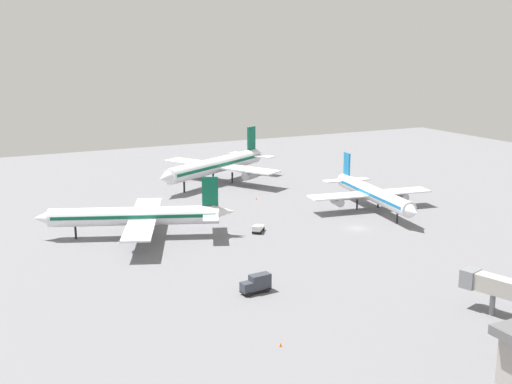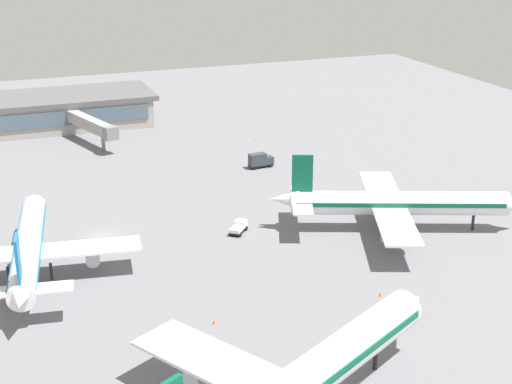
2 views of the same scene
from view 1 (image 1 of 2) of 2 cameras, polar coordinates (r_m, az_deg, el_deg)
The scene contains 9 objects.
ground at distance 154.99m, azimuth 9.08°, elevation -3.24°, with size 288.00×288.00×0.00m, color slate.
airplane_at_gate at distance 147.12m, azimuth -10.64°, elevation -2.14°, with size 43.67×36.05×13.90m.
airplane_taxiing at distance 202.46m, azimuth -3.53°, elevation 2.43°, with size 47.98×40.11×16.05m.
airplane_distant at distance 170.94m, azimuth 10.40°, elevation -0.11°, with size 34.73×42.93×13.09m.
catering_truck at distance 113.98m, azimuth 0.06°, elevation -8.22°, with size 5.76×2.67×3.30m.
pushback_tractor at distance 149.56m, azimuth 0.19°, elevation -3.29°, with size 4.29×4.59×1.90m.
safety_cone_near_gate at distance 95.53m, azimuth 2.22°, elevation -13.53°, with size 0.44×0.44×0.60m, color #EA590C.
safety_cone_mid_apron at distance 172.62m, azimuth -7.73°, elevation -1.41°, with size 0.44×0.44×0.60m, color #EA590C.
safety_cone_far_side at distance 181.24m, azimuth 0.03°, elevation -0.59°, with size 0.44×0.44×0.60m, color #EA590C.
Camera 1 is at (-87.39, -120.56, 43.02)m, focal length 44.58 mm.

